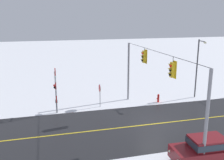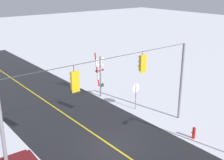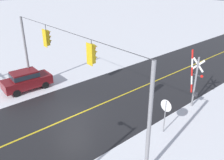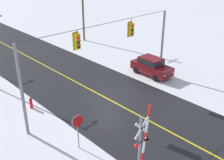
# 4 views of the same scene
# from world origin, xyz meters

# --- Properties ---
(ground_plane) EXTENTS (160.00, 160.00, 0.00)m
(ground_plane) POSITION_xyz_m (0.00, 0.00, 0.00)
(ground_plane) COLOR white
(signal_span) EXTENTS (14.20, 0.47, 6.22)m
(signal_span) POSITION_xyz_m (0.02, -0.01, 4.05)
(signal_span) COLOR gray
(signal_span) RESTS_ON ground
(stop_sign) EXTENTS (0.80, 0.09, 2.35)m
(stop_sign) POSITION_xyz_m (-5.43, -3.52, 1.71)
(stop_sign) COLOR gray
(stop_sign) RESTS_ON ground
(railroad_crossing) EXTENTS (1.13, 0.31, 4.43)m
(railroad_crossing) POSITION_xyz_m (-4.77, -7.84, 2.26)
(railroad_crossing) COLOR gray
(railroad_crossing) RESTS_ON ground
(fire_hydrant) EXTENTS (0.24, 0.31, 0.88)m
(fire_hydrant) POSITION_xyz_m (-5.25, 2.80, 0.47)
(fire_hydrant) COLOR red
(fire_hydrant) RESTS_ON ground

